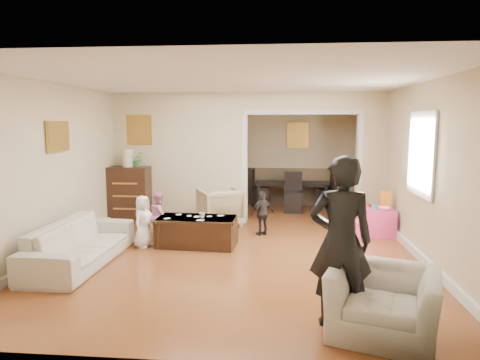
# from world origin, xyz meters

# --- Properties ---
(floor) EXTENTS (7.00, 7.00, 0.00)m
(floor) POSITION_xyz_m (0.00, 0.00, 0.00)
(floor) COLOR #9C5228
(floor) RESTS_ON ground
(partition_left) EXTENTS (2.75, 0.18, 2.60)m
(partition_left) POSITION_xyz_m (-1.38, 1.80, 1.30)
(partition_left) COLOR beige
(partition_left) RESTS_ON ground
(partition_right) EXTENTS (0.55, 0.18, 2.60)m
(partition_right) POSITION_xyz_m (2.48, 1.80, 1.30)
(partition_right) COLOR beige
(partition_right) RESTS_ON ground
(partition_header) EXTENTS (2.22, 0.18, 0.35)m
(partition_header) POSITION_xyz_m (1.10, 1.80, 2.42)
(partition_header) COLOR beige
(partition_header) RESTS_ON partition_right
(window_pane) EXTENTS (0.03, 0.95, 1.10)m
(window_pane) POSITION_xyz_m (2.73, -0.40, 1.55)
(window_pane) COLOR white
(window_pane) RESTS_ON ground
(framed_art_partition) EXTENTS (0.45, 0.03, 0.55)m
(framed_art_partition) POSITION_xyz_m (-2.20, 1.70, 1.85)
(framed_art_partition) COLOR brown
(framed_art_partition) RESTS_ON partition_left
(framed_art_sofa_wall) EXTENTS (0.03, 0.55, 0.40)m
(framed_art_sofa_wall) POSITION_xyz_m (-2.71, -0.60, 1.80)
(framed_art_sofa_wall) COLOR brown
(framed_art_alcove) EXTENTS (0.45, 0.03, 0.55)m
(framed_art_alcove) POSITION_xyz_m (1.10, 3.44, 1.70)
(framed_art_alcove) COLOR brown
(sofa) EXTENTS (0.86, 2.10, 0.61)m
(sofa) POSITION_xyz_m (-2.16, -1.17, 0.30)
(sofa) COLOR beige
(sofa) RESTS_ON ground
(armchair_back) EXTENTS (1.05, 1.06, 0.73)m
(armchair_back) POSITION_xyz_m (-0.48, 1.27, 0.36)
(armchair_back) COLOR tan
(armchair_back) RESTS_ON ground
(armchair_front) EXTENTS (1.21, 1.13, 0.64)m
(armchair_front) POSITION_xyz_m (1.63, -2.88, 0.32)
(armchair_front) COLOR beige
(armchair_front) RESTS_ON ground
(dresser) EXTENTS (0.81, 0.46, 1.12)m
(dresser) POSITION_xyz_m (-2.37, 1.44, 0.56)
(dresser) COLOR #341B0F
(dresser) RESTS_ON ground
(table_lamp) EXTENTS (0.22, 0.22, 0.36)m
(table_lamp) POSITION_xyz_m (-2.37, 1.44, 1.30)
(table_lamp) COLOR beige
(table_lamp) RESTS_ON dresser
(potted_plant) EXTENTS (0.27, 0.23, 0.30)m
(potted_plant) POSITION_xyz_m (-2.17, 1.44, 1.27)
(potted_plant) COLOR #377032
(potted_plant) RESTS_ON dresser
(coffee_table) EXTENTS (1.30, 0.72, 0.47)m
(coffee_table) POSITION_xyz_m (-0.68, -0.14, 0.24)
(coffee_table) COLOR #341B10
(coffee_table) RESTS_ON ground
(coffee_cup) EXTENTS (0.10, 0.10, 0.09)m
(coffee_cup) POSITION_xyz_m (-0.58, -0.19, 0.52)
(coffee_cup) COLOR beige
(coffee_cup) RESTS_ON coffee_table
(play_table) EXTENTS (0.51, 0.51, 0.49)m
(play_table) POSITION_xyz_m (2.44, 0.79, 0.24)
(play_table) COLOR #E73C8D
(play_table) RESTS_ON ground
(cereal_box) EXTENTS (0.20, 0.07, 0.30)m
(cereal_box) POSITION_xyz_m (2.56, 0.89, 0.64)
(cereal_box) COLOR yellow
(cereal_box) RESTS_ON play_table
(cyan_cup) EXTENTS (0.08, 0.08, 0.08)m
(cyan_cup) POSITION_xyz_m (2.34, 0.74, 0.53)
(cyan_cup) COLOR #2AD0D6
(cyan_cup) RESTS_ON play_table
(toy_block) EXTENTS (0.10, 0.08, 0.05)m
(toy_block) POSITION_xyz_m (2.32, 0.91, 0.51)
(toy_block) COLOR red
(toy_block) RESTS_ON play_table
(play_bowl) EXTENTS (0.21, 0.21, 0.05)m
(play_bowl) POSITION_xyz_m (2.49, 0.67, 0.51)
(play_bowl) COLOR white
(play_bowl) RESTS_ON play_table
(dining_table) EXTENTS (1.77, 1.06, 0.60)m
(dining_table) POSITION_xyz_m (0.99, 3.29, 0.30)
(dining_table) COLOR black
(dining_table) RESTS_ON ground
(adult_person) EXTENTS (0.63, 0.41, 1.71)m
(adult_person) POSITION_xyz_m (1.25, -2.71, 0.85)
(adult_person) COLOR black
(adult_person) RESTS_ON ground
(child_kneel_a) EXTENTS (0.36, 0.47, 0.85)m
(child_kneel_a) POSITION_xyz_m (-1.53, -0.29, 0.42)
(child_kneel_a) COLOR white
(child_kneel_a) RESTS_ON ground
(child_kneel_b) EXTENTS (0.42, 0.48, 0.84)m
(child_kneel_b) POSITION_xyz_m (-1.38, 0.16, 0.42)
(child_kneel_b) COLOR pink
(child_kneel_b) RESTS_ON ground
(child_toddler) EXTENTS (0.50, 0.43, 0.80)m
(child_toddler) POSITION_xyz_m (0.37, 0.61, 0.40)
(child_toddler) COLOR black
(child_toddler) RESTS_ON ground
(craft_papers) EXTENTS (0.96, 0.49, 0.00)m
(craft_papers) POSITION_xyz_m (-0.72, -0.12, 0.47)
(craft_papers) COLOR white
(craft_papers) RESTS_ON coffee_table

